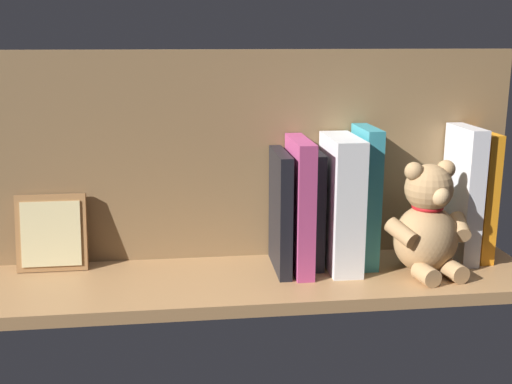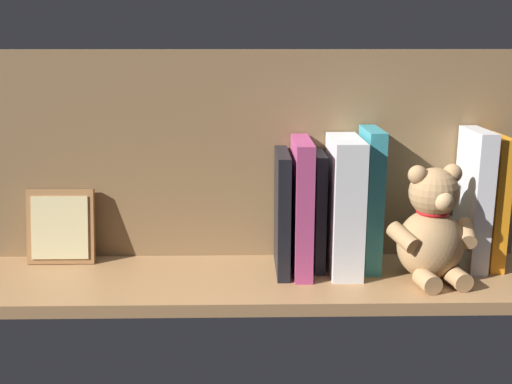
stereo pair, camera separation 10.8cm
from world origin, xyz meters
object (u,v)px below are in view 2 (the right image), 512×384
Objects in this scene: book_0 at (492,202)px; picture_frame_leaning at (61,227)px; dictionary_thick_white at (344,205)px; teddy_bear at (432,230)px.

picture_frame_leaning is (79.40, -3.04, -5.28)cm from book_0.
dictionary_thick_white is at bearing 4.04° from book_0.
book_0 is 1.00× the size of dictionary_thick_white.
book_0 is 1.19× the size of teddy_bear.
dictionary_thick_white is (14.61, -4.73, 3.15)cm from teddy_bear.
book_0 reaches higher than teddy_bear.
dictionary_thick_white is 1.74× the size of picture_frame_leaning.
teddy_bear is at bearing 27.67° from book_0.
book_0 is at bearing -162.42° from teddy_bear.
picture_frame_leaning is at bearing -18.36° from teddy_bear.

